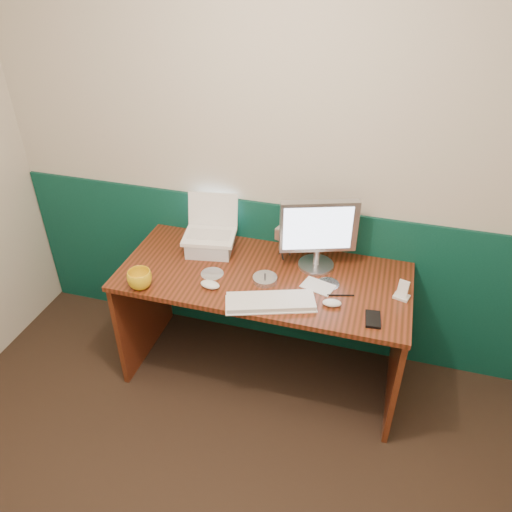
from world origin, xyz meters
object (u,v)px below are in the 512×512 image
(desk, at_px, (263,326))
(monitor, at_px, (318,234))
(camcorder, at_px, (285,241))
(mug, at_px, (140,279))
(keyboard, at_px, (271,302))
(laptop, at_px, (208,220))

(desk, distance_m, monitor, 0.66)
(camcorder, bearing_deg, mug, -126.65)
(monitor, xyz_separation_m, mug, (-0.86, -0.45, -0.16))
(keyboard, bearing_deg, mug, 165.10)
(camcorder, bearing_deg, keyboard, -68.99)
(monitor, bearing_deg, mug, -171.43)
(laptop, xyz_separation_m, camcorder, (0.43, 0.06, -0.10))
(desk, height_order, camcorder, camcorder)
(laptop, bearing_deg, desk, -31.20)
(keyboard, xyz_separation_m, camcorder, (-0.04, 0.45, 0.09))
(mug, bearing_deg, camcorder, 36.89)
(desk, bearing_deg, monitor, 31.55)
(monitor, height_order, keyboard, monitor)
(monitor, xyz_separation_m, camcorder, (-0.20, 0.05, -0.10))
(laptop, relative_size, camcorder, 1.38)
(keyboard, bearing_deg, camcorder, 75.45)
(monitor, bearing_deg, keyboard, -130.90)
(keyboard, bearing_deg, monitor, 49.10)
(laptop, bearing_deg, camcorder, -1.19)
(laptop, xyz_separation_m, mug, (-0.23, -0.44, -0.16))
(keyboard, relative_size, camcorder, 2.09)
(desk, bearing_deg, laptop, 158.38)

